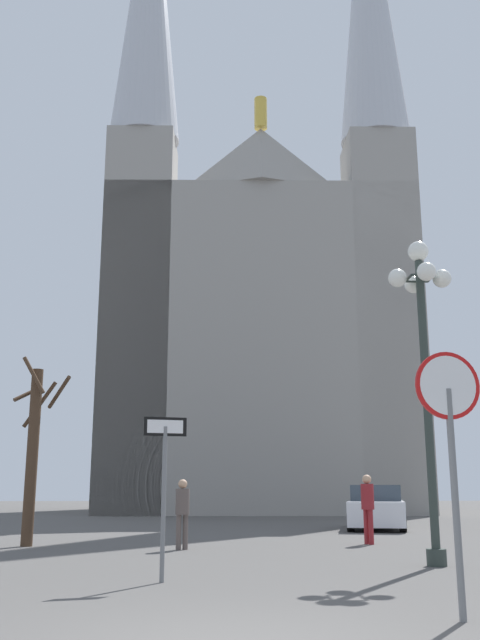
{
  "coord_description": "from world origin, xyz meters",
  "views": [
    {
      "loc": [
        -0.2,
        -6.76,
        1.43
      ],
      "look_at": [
        0.76,
        16.92,
        6.97
      ],
      "focal_mm": 39.65,
      "sensor_mm": 36.0,
      "label": 1
    }
  ],
  "objects_px": {
    "street_lamp": "(423,337)",
    "parked_car_near_white": "(376,508)",
    "one_way_arrow_sign": "(164,473)",
    "pedestrian_standing": "(182,507)",
    "stop_sign": "(450,428)",
    "pedestrian_walking": "(368,502)",
    "cathedral": "(259,307)",
    "bare_tree": "(33,448)"
  },
  "relations": [
    {
      "from": "pedestrian_standing",
      "to": "cathedral",
      "type": "bearing_deg",
      "value": 81.67
    },
    {
      "from": "cathedral",
      "to": "one_way_arrow_sign",
      "type": "height_order",
      "value": "cathedral"
    },
    {
      "from": "stop_sign",
      "to": "bare_tree",
      "type": "height_order",
      "value": "bare_tree"
    },
    {
      "from": "stop_sign",
      "to": "street_lamp",
      "type": "distance_m",
      "value": 5.83
    },
    {
      "from": "cathedral",
      "to": "one_way_arrow_sign",
      "type": "xyz_separation_m",
      "value": [
        -3.41,
        -28.25,
        -9.83
      ]
    },
    {
      "from": "one_way_arrow_sign",
      "to": "cathedral",
      "type": "bearing_deg",
      "value": 83.12
    },
    {
      "from": "pedestrian_walking",
      "to": "parked_car_near_white",
      "type": "bearing_deg",
      "value": 75.27
    },
    {
      "from": "stop_sign",
      "to": "one_way_arrow_sign",
      "type": "distance_m",
      "value": 4.75
    },
    {
      "from": "stop_sign",
      "to": "pedestrian_walking",
      "type": "distance_m",
      "value": 10.17
    },
    {
      "from": "cathedral",
      "to": "pedestrian_walking",
      "type": "bearing_deg",
      "value": -86.72
    },
    {
      "from": "one_way_arrow_sign",
      "to": "parked_car_near_white",
      "type": "distance_m",
      "value": 14.33
    },
    {
      "from": "cathedral",
      "to": "stop_sign",
      "type": "bearing_deg",
      "value": -89.94
    },
    {
      "from": "street_lamp",
      "to": "parked_car_near_white",
      "type": "relative_size",
      "value": 1.4
    },
    {
      "from": "bare_tree",
      "to": "pedestrian_standing",
      "type": "bearing_deg",
      "value": -16.07
    },
    {
      "from": "one_way_arrow_sign",
      "to": "street_lamp",
      "type": "height_order",
      "value": "street_lamp"
    },
    {
      "from": "street_lamp",
      "to": "pedestrian_standing",
      "type": "distance_m",
      "value": 6.75
    },
    {
      "from": "cathedral",
      "to": "stop_sign",
      "type": "distance_m",
      "value": 32.86
    },
    {
      "from": "pedestrian_walking",
      "to": "one_way_arrow_sign",
      "type": "bearing_deg",
      "value": -124.33
    },
    {
      "from": "bare_tree",
      "to": "pedestrian_standing",
      "type": "height_order",
      "value": "bare_tree"
    },
    {
      "from": "cathedral",
      "to": "bare_tree",
      "type": "distance_m",
      "value": 24.55
    },
    {
      "from": "street_lamp",
      "to": "parked_car_near_white",
      "type": "height_order",
      "value": "street_lamp"
    },
    {
      "from": "street_lamp",
      "to": "pedestrian_walking",
      "type": "height_order",
      "value": "street_lamp"
    },
    {
      "from": "pedestrian_walking",
      "to": "pedestrian_standing",
      "type": "distance_m",
      "value": 4.74
    },
    {
      "from": "one_way_arrow_sign",
      "to": "parked_car_near_white",
      "type": "relative_size",
      "value": 0.56
    },
    {
      "from": "street_lamp",
      "to": "pedestrian_standing",
      "type": "height_order",
      "value": "street_lamp"
    },
    {
      "from": "one_way_arrow_sign",
      "to": "pedestrian_standing",
      "type": "height_order",
      "value": "one_way_arrow_sign"
    },
    {
      "from": "parked_car_near_white",
      "to": "bare_tree",
      "type": "bearing_deg",
      "value": -147.52
    },
    {
      "from": "stop_sign",
      "to": "pedestrian_walking",
      "type": "relative_size",
      "value": 1.75
    },
    {
      "from": "parked_car_near_white",
      "to": "pedestrian_walking",
      "type": "xyz_separation_m",
      "value": [
        -1.6,
        -6.08,
        0.34
      ]
    },
    {
      "from": "one_way_arrow_sign",
      "to": "bare_tree",
      "type": "height_order",
      "value": "bare_tree"
    },
    {
      "from": "pedestrian_walking",
      "to": "street_lamp",
      "type": "bearing_deg",
      "value": -87.95
    },
    {
      "from": "stop_sign",
      "to": "street_lamp",
      "type": "bearing_deg",
      "value": 75.34
    },
    {
      "from": "stop_sign",
      "to": "one_way_arrow_sign",
      "type": "relative_size",
      "value": 1.19
    },
    {
      "from": "pedestrian_walking",
      "to": "bare_tree",
      "type": "bearing_deg",
      "value": -178.52
    },
    {
      "from": "pedestrian_standing",
      "to": "parked_car_near_white",
      "type": "bearing_deg",
      "value": 50.11
    },
    {
      "from": "stop_sign",
      "to": "cathedral",
      "type": "bearing_deg",
      "value": 90.06
    },
    {
      "from": "pedestrian_standing",
      "to": "one_way_arrow_sign",
      "type": "bearing_deg",
      "value": -90.82
    },
    {
      "from": "parked_car_near_white",
      "to": "pedestrian_walking",
      "type": "bearing_deg",
      "value": -104.73
    },
    {
      "from": "one_way_arrow_sign",
      "to": "pedestrian_standing",
      "type": "distance_m",
      "value": 5.55
    },
    {
      "from": "cathedral",
      "to": "pedestrian_standing",
      "type": "xyz_separation_m",
      "value": [
        -3.33,
        -22.74,
        -10.5
      ]
    },
    {
      "from": "stop_sign",
      "to": "pedestrian_standing",
      "type": "bearing_deg",
      "value": 111.0
    },
    {
      "from": "cathedral",
      "to": "pedestrian_walking",
      "type": "relative_size",
      "value": 24.21
    }
  ]
}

